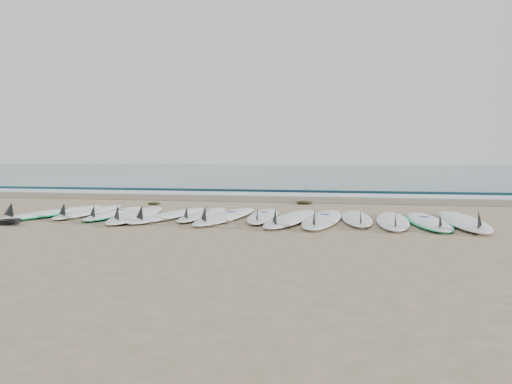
% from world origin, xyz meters
% --- Properties ---
extents(ground, '(120.00, 120.00, 0.00)m').
position_xyz_m(ground, '(0.00, 0.00, 0.00)').
color(ground, '#9A8363').
extents(ocean, '(120.00, 55.00, 0.03)m').
position_xyz_m(ocean, '(0.00, 32.50, 0.01)').
color(ocean, '#1C4957').
rests_on(ocean, ground).
extents(wet_sand_band, '(120.00, 1.80, 0.01)m').
position_xyz_m(wet_sand_band, '(0.00, 4.10, 0.01)').
color(wet_sand_band, '#71614B').
rests_on(wet_sand_band, ground).
extents(foam_band, '(120.00, 1.40, 0.04)m').
position_xyz_m(foam_band, '(0.00, 5.50, 0.02)').
color(foam_band, silver).
rests_on(foam_band, ground).
extents(wave_crest, '(120.00, 1.00, 0.10)m').
position_xyz_m(wave_crest, '(0.00, 7.00, 0.05)').
color(wave_crest, '#1C4957').
rests_on(wave_crest, ground).
extents(surfboard_0, '(1.11, 2.87, 0.36)m').
position_xyz_m(surfboard_0, '(-3.70, -0.22, 0.05)').
color(surfboard_0, white).
rests_on(surfboard_0, ground).
extents(surfboard_1, '(0.59, 2.56, 0.33)m').
position_xyz_m(surfboard_1, '(-3.12, 0.08, 0.06)').
color(surfboard_1, white).
rests_on(surfboard_1, ground).
extents(surfboard_2, '(0.72, 2.44, 0.31)m').
position_xyz_m(surfboard_2, '(-2.53, -0.01, 0.05)').
color(surfboard_2, white).
rests_on(surfboard_2, ground).
extents(surfboard_3, '(0.95, 2.89, 0.36)m').
position_xyz_m(surfboard_3, '(-1.98, -0.26, 0.06)').
color(surfboard_3, white).
rests_on(surfboard_3, ground).
extents(surfboard_4, '(0.92, 2.67, 0.34)m').
position_xyz_m(surfboard_4, '(-1.39, -0.18, 0.06)').
color(surfboard_4, white).
rests_on(surfboard_4, ground).
extents(surfboard_5, '(0.56, 2.39, 0.30)m').
position_xyz_m(surfboard_5, '(-0.83, 0.09, 0.05)').
color(surfboard_5, white).
rests_on(surfboard_5, ground).
extents(surfboard_6, '(0.83, 2.84, 0.36)m').
position_xyz_m(surfboard_6, '(-0.33, -0.15, 0.06)').
color(surfboard_6, white).
rests_on(surfboard_6, ground).
extents(surfboard_7, '(0.67, 2.44, 0.31)m').
position_xyz_m(surfboard_7, '(0.31, 0.08, 0.05)').
color(surfboard_7, white).
rests_on(surfboard_7, ground).
extents(surfboard_8, '(0.93, 2.83, 0.36)m').
position_xyz_m(surfboard_8, '(0.86, -0.24, 0.06)').
color(surfboard_8, white).
rests_on(surfboard_8, ground).
extents(surfboard_9, '(0.75, 2.82, 0.36)m').
position_xyz_m(surfboard_9, '(1.39, -0.22, 0.06)').
color(surfboard_9, white).
rests_on(surfboard_9, ground).
extents(surfboard_10, '(0.68, 2.45, 0.31)m').
position_xyz_m(surfboard_10, '(1.96, 0.07, 0.05)').
color(surfboard_10, silver).
rests_on(surfboard_10, ground).
extents(surfboard_11, '(0.58, 2.52, 0.32)m').
position_xyz_m(surfboard_11, '(2.55, -0.19, 0.06)').
color(surfboard_11, white).
rests_on(surfboard_11, ground).
extents(surfboard_12, '(0.75, 2.56, 0.32)m').
position_xyz_m(surfboard_12, '(3.12, -0.11, 0.05)').
color(surfboard_12, white).
rests_on(surfboard_12, ground).
extents(surfboard_13, '(0.64, 2.91, 0.37)m').
position_xyz_m(surfboard_13, '(3.68, -0.06, 0.06)').
color(surfboard_13, white).
rests_on(surfboard_13, ground).
extents(seaweed_near, '(0.31, 0.24, 0.06)m').
position_xyz_m(seaweed_near, '(-2.63, 2.15, 0.03)').
color(seaweed_near, black).
rests_on(seaweed_near, ground).
extents(seaweed_far, '(0.40, 0.31, 0.08)m').
position_xyz_m(seaweed_far, '(0.78, 2.96, 0.04)').
color(seaweed_far, black).
rests_on(seaweed_far, ground).
extents(leash_coil, '(0.46, 0.36, 0.11)m').
position_xyz_m(leash_coil, '(-3.59, -1.53, 0.05)').
color(leash_coil, black).
rests_on(leash_coil, ground).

